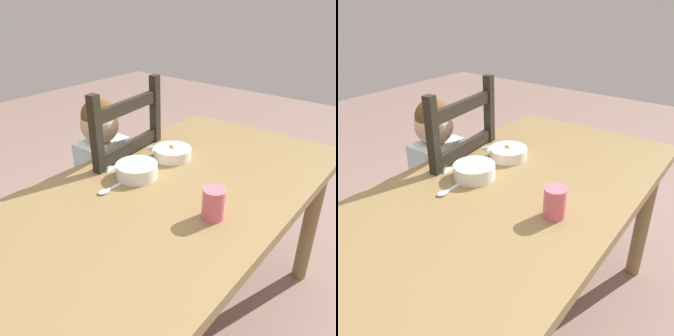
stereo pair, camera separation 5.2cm
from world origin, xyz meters
TOP-DOWN VIEW (x-y plane):
  - ground_plane at (0.00, 0.00)m, footprint 8.00×8.00m
  - dining_table at (0.00, 0.00)m, footprint 1.53×0.80m
  - dining_chair at (0.11, 0.45)m, footprint 0.46×0.46m
  - child_figure at (0.11, 0.45)m, footprint 0.32×0.31m
  - bowl_of_peas at (-0.00, 0.15)m, footprint 0.16×0.16m
  - bowl_of_carrots at (0.21, 0.15)m, footprint 0.16×0.16m
  - spoon at (-0.14, 0.16)m, footprint 0.14×0.03m
  - drinking_cup at (-0.04, -0.21)m, footprint 0.07×0.07m

SIDE VIEW (x-z plane):
  - ground_plane at x=0.00m, z-range 0.00..0.00m
  - dining_chair at x=0.11m, z-range -0.04..0.98m
  - child_figure at x=0.11m, z-range 0.15..1.09m
  - dining_table at x=0.00m, z-range 0.26..0.98m
  - spoon at x=-0.14m, z-range 0.72..0.73m
  - bowl_of_carrots at x=0.21m, z-range 0.72..0.77m
  - bowl_of_peas at x=0.00m, z-range 0.72..0.78m
  - drinking_cup at x=-0.04m, z-range 0.72..0.82m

